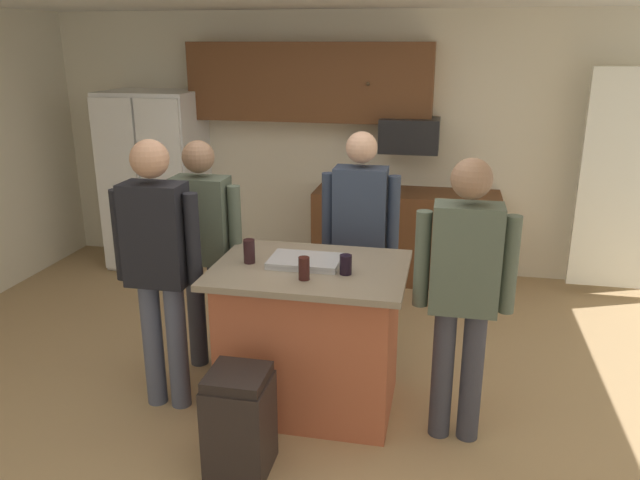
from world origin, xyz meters
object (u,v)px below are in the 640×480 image
at_px(glass_stout_tall, 249,251).
at_px(trash_bin, 240,422).
at_px(glass_short_whisky, 304,268).
at_px(refrigerator, 156,181).
at_px(person_host_foreground, 360,230).
at_px(tumbler_amber, 346,265).
at_px(serving_tray, 305,261).
at_px(kitchen_island, 311,336).
at_px(person_guest_right, 464,284).
at_px(microwave_over_range, 410,135).
at_px(person_guest_by_door, 158,258).
at_px(person_guest_left, 203,241).

xyz_separation_m(glass_stout_tall, trash_bin, (0.15, -0.72, -0.75)).
bearing_deg(glass_short_whisky, refrigerator, 130.40).
xyz_separation_m(person_host_foreground, trash_bin, (-0.44, -1.51, -0.69)).
relative_size(tumbler_amber, serving_tray, 0.27).
xyz_separation_m(kitchen_island, person_host_foreground, (0.20, 0.78, 0.50)).
relative_size(person_host_foreground, tumbler_amber, 14.21).
relative_size(person_guest_right, trash_bin, 2.82).
xyz_separation_m(glass_stout_tall, serving_tray, (0.35, 0.04, -0.06)).
bearing_deg(trash_bin, microwave_over_range, 78.30).
bearing_deg(tumbler_amber, person_guest_right, -7.00).
distance_m(glass_short_whisky, serving_tray, 0.26).
height_order(person_host_foreground, person_guest_right, person_guest_right).
xyz_separation_m(refrigerator, person_guest_right, (3.11, -2.52, 0.08)).
height_order(person_host_foreground, serving_tray, person_host_foreground).
distance_m(microwave_over_range, person_guest_right, 2.73).
height_order(glass_stout_tall, trash_bin, glass_stout_tall).
xyz_separation_m(person_host_foreground, serving_tray, (-0.24, -0.75, 0.00)).
xyz_separation_m(person_guest_right, tumbler_amber, (-0.69, 0.09, 0.04)).
height_order(person_guest_right, trash_bin, person_guest_right).
xyz_separation_m(kitchen_island, glass_stout_tall, (-0.39, -0.01, 0.56)).
xyz_separation_m(person_guest_by_door, glass_short_whisky, (0.94, -0.03, 0.01)).
distance_m(person_guest_by_door, glass_stout_tall, 0.56).
relative_size(tumbler_amber, trash_bin, 0.20).
distance_m(refrigerator, tumbler_amber, 3.43).
height_order(kitchen_island, person_host_foreground, person_host_foreground).
distance_m(tumbler_amber, serving_tray, 0.30).
bearing_deg(tumbler_amber, glass_short_whisky, -148.36).
bearing_deg(person_guest_by_door, trash_bin, -49.99).
xyz_separation_m(microwave_over_range, person_guest_left, (-1.27, -2.11, -0.48)).
distance_m(person_guest_right, glass_short_whisky, 0.92).
bearing_deg(person_guest_right, glass_stout_tall, 3.43).
relative_size(refrigerator, serving_tray, 4.16).
xyz_separation_m(person_guest_by_door, serving_tray, (0.88, 0.23, -0.03)).
bearing_deg(trash_bin, serving_tray, 75.23).
distance_m(person_host_foreground, trash_bin, 1.72).
height_order(glass_short_whisky, glass_stout_tall, glass_stout_tall).
xyz_separation_m(person_host_foreground, person_guest_by_door, (-1.12, -0.98, 0.04)).
distance_m(kitchen_island, person_host_foreground, 0.95).
relative_size(microwave_over_range, person_guest_by_door, 0.32).
bearing_deg(person_guest_left, trash_bin, -37.87).
distance_m(kitchen_island, serving_tray, 0.50).
distance_m(person_guest_left, serving_tray, 0.88).
height_order(person_host_foreground, person_guest_left, person_host_foreground).
bearing_deg(microwave_over_range, glass_stout_tall, -108.16).
bearing_deg(kitchen_island, glass_stout_tall, -178.57).
bearing_deg(person_guest_by_door, refrigerator, 104.41).
bearing_deg(glass_short_whisky, glass_stout_tall, 152.23).
bearing_deg(tumbler_amber, person_guest_by_door, -174.63).
xyz_separation_m(person_guest_right, serving_tray, (-0.97, 0.20, -0.00)).
bearing_deg(microwave_over_range, kitchen_island, -99.70).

